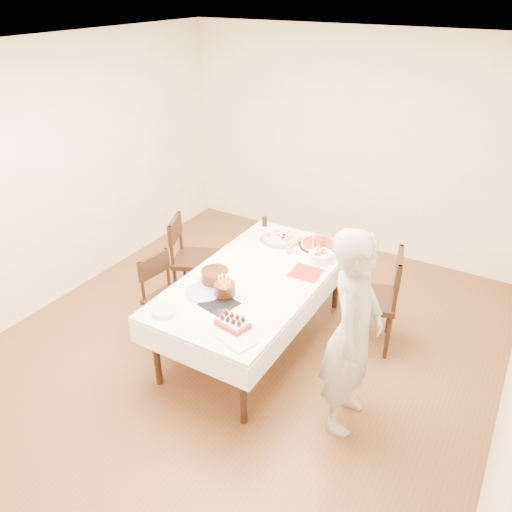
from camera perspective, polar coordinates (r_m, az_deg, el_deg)
The scene contains 23 objects.
floor at distance 4.99m, azimuth -0.88°, elevation -9.92°, with size 5.00×5.00×0.00m, color brown.
wall_back at distance 6.40m, azimuth 11.02°, elevation 12.37°, with size 4.50×0.04×2.70m, color white.
wall_left at distance 5.69m, azimuth -20.98°, elevation 8.86°, with size 0.04×5.00×2.70m, color white.
ceiling at distance 3.90m, azimuth -1.21°, elevation 22.60°, with size 5.00×5.00×0.00m, color white.
dining_table at distance 4.79m, azimuth 0.00°, elevation -6.14°, with size 1.14×2.14×0.75m, color white.
chair_right_savory at distance 4.83m, azimuth 12.92°, elevation -4.72°, with size 0.52×0.52×1.02m, color black, non-canonical shape.
chair_left_savory at distance 5.44m, azimuth -6.91°, elevation -0.37°, with size 0.49×0.49×0.96m, color black, non-canonical shape.
chair_left_dessert at distance 4.88m, azimuth -9.72°, elevation -4.97°, with size 0.45×0.45×0.88m, color black, non-canonical shape.
person at distance 3.79m, azimuth 10.99°, elevation -8.73°, with size 0.62×0.41×1.71m, color #A59F9C.
pizza_white at distance 5.22m, azimuth 2.86°, elevation 2.07°, with size 0.44×0.44×0.04m, color beige.
pizza_pepperoni at distance 5.12m, azimuth 7.14°, elevation 1.34°, with size 0.39×0.39×0.04m, color red.
red_placemat at distance 4.66m, azimuth 5.70°, elevation -1.93°, with size 0.27×0.27×0.01m, color #B21E1E.
pasta_bowl at distance 4.86m, azimuth 7.42°, elevation -0.02°, with size 0.24×0.24×0.08m, color white.
taper_candle at distance 4.92m, azimuth 6.56°, elevation 1.53°, with size 0.05×0.05×0.26m, color white.
shaker_pair at distance 4.95m, azimuth 3.75°, elevation 0.78°, with size 0.08×0.08×0.09m, color white, non-canonical shape.
cola_glass at distance 5.50m, azimuth 0.99°, elevation 3.96°, with size 0.06×0.06×0.11m, color black.
layer_cake at distance 4.48m, azimuth -4.70°, elevation -2.31°, with size 0.31×0.31×0.12m, color #351E0D.
cake_board at distance 4.22m, azimuth -4.24°, elevation -5.50°, with size 0.27×0.27×0.01m, color black.
birthday_cake at distance 4.28m, azimuth -3.60°, elevation -3.39°, with size 0.18×0.18×0.17m, color #3D2210.
strawberry_box at distance 3.95m, azimuth -2.68°, elevation -7.65°, with size 0.26×0.17×0.07m, color #AB1C13, non-canonical shape.
box_lid at distance 3.83m, azimuth -2.31°, elevation -9.55°, with size 0.29×0.20×0.02m, color beige.
plate_stack at distance 4.16m, azimuth -10.40°, elevation -6.17°, with size 0.20×0.20×0.04m, color white.
china_plate at distance 4.37m, azimuth -6.04°, elevation -4.11°, with size 0.33×0.33×0.01m, color white.
Camera 1 is at (2.03, -3.29, 3.15)m, focal length 35.00 mm.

